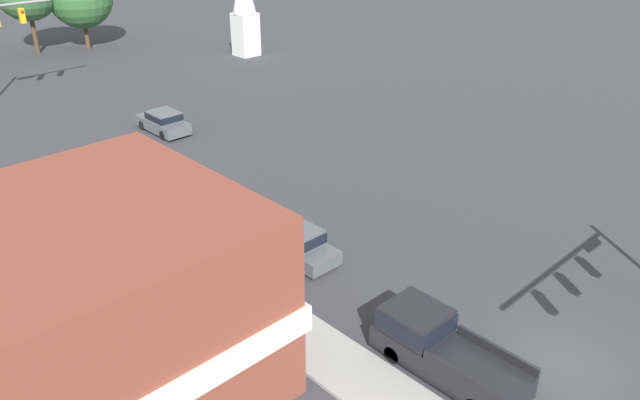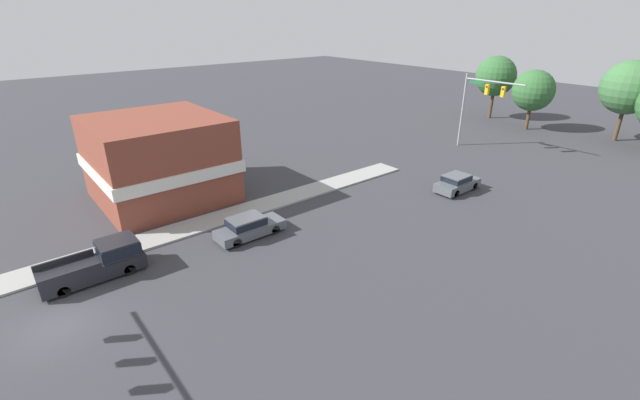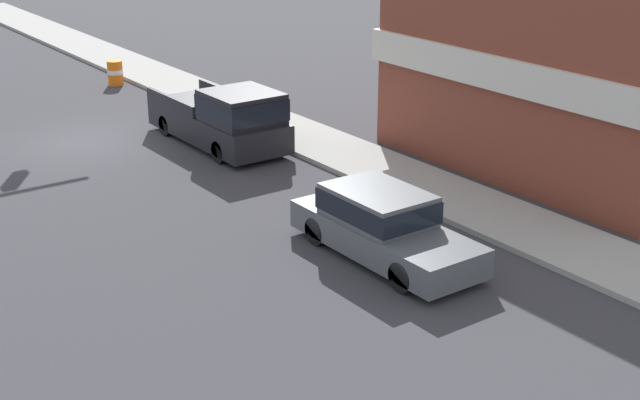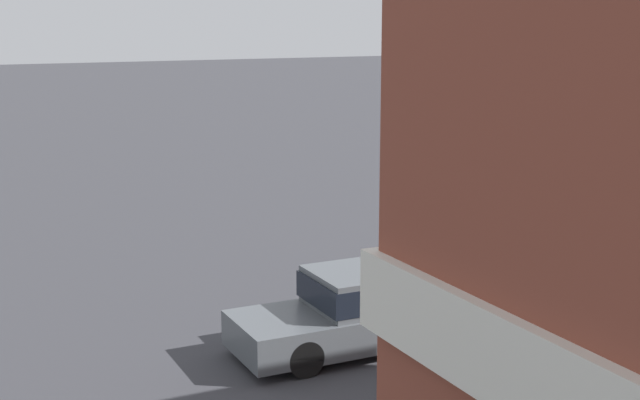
% 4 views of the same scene
% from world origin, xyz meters
% --- Properties ---
extents(ground_plane, '(200.00, 200.00, 0.00)m').
position_xyz_m(ground_plane, '(0.00, 0.00, 0.00)').
color(ground_plane, '#38383D').
extents(car_lead, '(1.78, 4.79, 1.50)m').
position_xyz_m(car_lead, '(-2.03, 11.96, 0.78)').
color(car_lead, black).
rests_on(car_lead, ground).
extents(car_oncoming, '(1.84, 4.30, 1.49)m').
position_xyz_m(car_oncoming, '(2.06, 29.87, 0.78)').
color(car_oncoming, black).
rests_on(car_oncoming, ground).
extents(pickup_truck_parked, '(2.02, 5.50, 1.93)m').
position_xyz_m(pickup_truck_parked, '(-3.29, 3.05, 0.95)').
color(pickup_truck_parked, black).
rests_on(pickup_truck_parked, ground).
extents(corner_brick_building, '(10.18, 9.83, 6.62)m').
position_xyz_m(corner_brick_building, '(-12.34, 10.00, 3.28)').
color(corner_brick_building, brown).
rests_on(corner_brick_building, ground).
extents(church_steeple, '(2.26, 2.26, 9.03)m').
position_xyz_m(church_steeple, '(19.31, 43.11, 4.73)').
color(church_steeple, white).
rests_on(church_steeple, ground).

